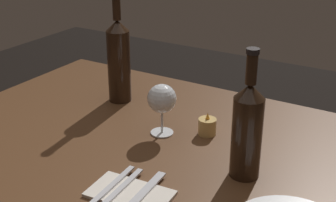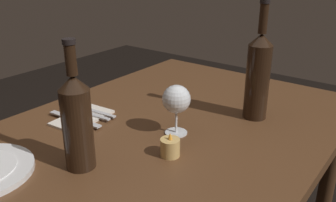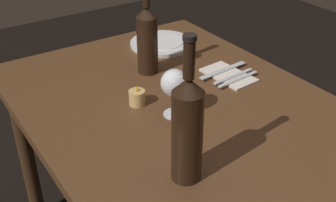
# 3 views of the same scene
# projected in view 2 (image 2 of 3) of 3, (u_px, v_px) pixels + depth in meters

# --- Properties ---
(dining_table) EXTENTS (1.30, 0.90, 0.74)m
(dining_table) POSITION_uv_depth(u_px,v_px,m) (163.00, 154.00, 1.14)
(dining_table) COLOR #56351E
(dining_table) RESTS_ON ground
(wine_glass_left) EXTENTS (0.08, 0.08, 0.15)m
(wine_glass_left) POSITION_uv_depth(u_px,v_px,m) (176.00, 100.00, 1.04)
(wine_glass_left) COLOR white
(wine_glass_left) RESTS_ON dining_table
(wine_bottle) EXTENTS (0.08, 0.08, 0.37)m
(wine_bottle) POSITION_uv_depth(u_px,v_px,m) (258.00, 75.00, 1.14)
(wine_bottle) COLOR black
(wine_bottle) RESTS_ON dining_table
(wine_bottle_second) EXTENTS (0.07, 0.07, 0.32)m
(wine_bottle_second) POSITION_uv_depth(u_px,v_px,m) (77.00, 120.00, 0.87)
(wine_bottle_second) COLOR black
(wine_bottle_second) RESTS_ON dining_table
(votive_candle) EXTENTS (0.05, 0.05, 0.07)m
(votive_candle) POSITION_uv_depth(u_px,v_px,m) (170.00, 148.00, 0.95)
(votive_candle) COLOR #DBB266
(votive_candle) RESTS_ON dining_table
(folded_napkin) EXTENTS (0.20, 0.12, 0.01)m
(folded_napkin) POSITION_uv_depth(u_px,v_px,m) (82.00, 118.00, 1.17)
(folded_napkin) COLOR silver
(folded_napkin) RESTS_ON dining_table
(fork_inner) EXTENTS (0.03, 0.18, 0.00)m
(fork_inner) POSITION_uv_depth(u_px,v_px,m) (88.00, 113.00, 1.19)
(fork_inner) COLOR silver
(fork_inner) RESTS_ON folded_napkin
(fork_outer) EXTENTS (0.03, 0.18, 0.00)m
(fork_outer) POSITION_uv_depth(u_px,v_px,m) (94.00, 111.00, 1.21)
(fork_outer) COLOR silver
(fork_outer) RESTS_ON folded_napkin
(table_knife) EXTENTS (0.04, 0.21, 0.00)m
(table_knife) POSITION_uv_depth(u_px,v_px,m) (75.00, 119.00, 1.15)
(table_knife) COLOR silver
(table_knife) RESTS_ON folded_napkin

